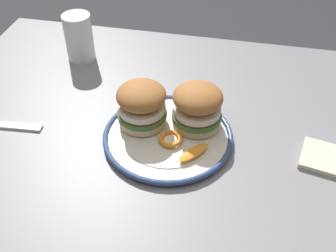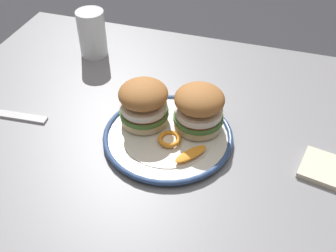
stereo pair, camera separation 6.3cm
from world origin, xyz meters
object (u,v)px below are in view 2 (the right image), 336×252
(dining_table, at_px, (167,162))
(drinking_glass, at_px, (92,36))
(dinner_plate, at_px, (168,136))
(sandwich_half_right, at_px, (199,108))
(sandwich_half_left, at_px, (144,101))

(dining_table, relative_size, drinking_glass, 9.04)
(dining_table, height_order, dinner_plate, dinner_plate)
(dining_table, relative_size, sandwich_half_right, 10.54)
(dining_table, distance_m, dinner_plate, 0.12)
(dinner_plate, distance_m, sandwich_half_right, 0.09)
(dinner_plate, height_order, drinking_glass, drinking_glass)
(sandwich_half_left, height_order, sandwich_half_right, same)
(sandwich_half_left, bearing_deg, dinner_plate, -26.67)
(dining_table, bearing_deg, dinner_plate, -68.52)
(dining_table, height_order, sandwich_half_right, sandwich_half_right)
(dinner_plate, bearing_deg, drinking_glass, 137.76)
(dining_table, xyz_separation_m, sandwich_half_left, (-0.05, 0.00, 0.17))
(dinner_plate, xyz_separation_m, sandwich_half_right, (0.06, 0.05, 0.06))
(dinner_plate, distance_m, drinking_glass, 0.42)
(dinner_plate, relative_size, drinking_glass, 2.21)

